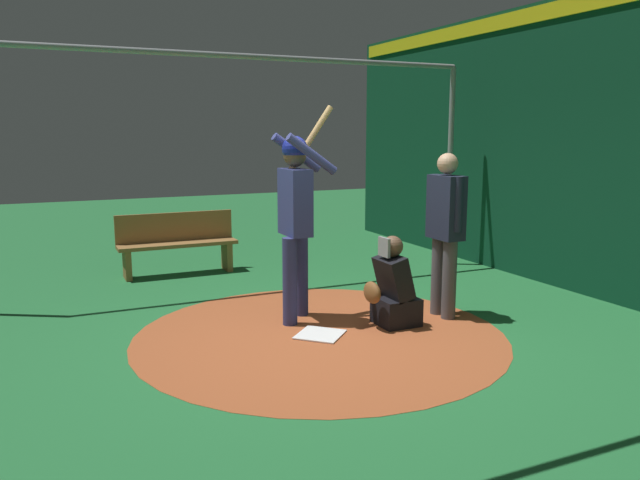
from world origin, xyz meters
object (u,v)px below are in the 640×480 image
object	(u,v)px
batter	(296,208)
umpire	(445,226)
home_plate	(320,334)
bench	(177,242)
catcher	(393,291)

from	to	relation	value
batter	umpire	size ratio (longest dim) A/B	1.28
home_plate	bench	bearing A→B (deg)	-78.19
catcher	batter	bearing A→B (deg)	-35.42
catcher	bench	bearing A→B (deg)	-65.33
catcher	bench	distance (m)	3.61
catcher	umpire	xyz separation A→B (m)	(-0.66, -0.04, 0.62)
umpire	home_plate	bearing A→B (deg)	1.72
home_plate	batter	world-z (taller)	batter
batter	catcher	size ratio (longest dim) A/B	2.40
bench	umpire	bearing A→B (deg)	123.80
home_plate	catcher	xyz separation A→B (m)	(-0.82, 0.00, 0.35)
bench	home_plate	bearing A→B (deg)	101.81
home_plate	bench	world-z (taller)	bench
batter	catcher	distance (m)	1.30
home_plate	catcher	distance (m)	0.89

